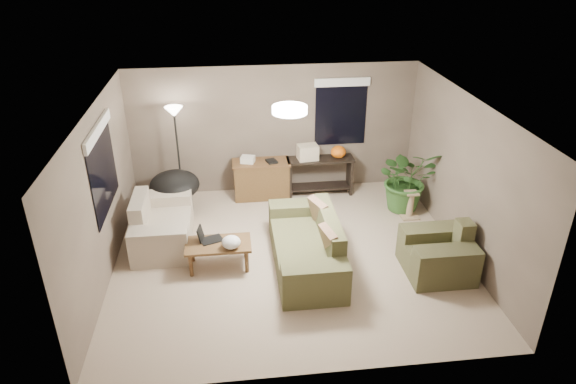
{
  "coord_description": "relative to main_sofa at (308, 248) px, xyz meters",
  "views": [
    {
      "loc": [
        -0.84,
        -6.87,
        4.64
      ],
      "look_at": [
        0.0,
        0.2,
        1.05
      ],
      "focal_mm": 32.0,
      "sensor_mm": 36.0,
      "label": 1
    }
  ],
  "objects": [
    {
      "name": "window_left",
      "position": [
        -2.99,
        0.55,
        1.49
      ],
      "size": [
        0.05,
        1.56,
        1.33
      ],
      "color": "black",
      "rests_on": "room_shell"
    },
    {
      "name": "loveseat",
      "position": [
        -2.33,
        0.93,
        0.0
      ],
      "size": [
        0.9,
        1.6,
        0.85
      ],
      "color": "beige",
      "rests_on": "ground"
    },
    {
      "name": "cat_scratching_post",
      "position": [
        2.07,
        1.26,
        -0.08
      ],
      "size": [
        0.32,
        0.32,
        0.5
      ],
      "color": "tan",
      "rests_on": "ground"
    },
    {
      "name": "laptop",
      "position": [
        -1.55,
        0.19,
        0.19
      ],
      "size": [
        0.41,
        0.33,
        0.24
      ],
      "color": "black",
      "rests_on": "coffee_table"
    },
    {
      "name": "room_shell",
      "position": [
        -0.26,
        0.25,
        0.96
      ],
      "size": [
        5.5,
        5.5,
        5.5
      ],
      "color": "tan",
      "rests_on": "ground"
    },
    {
      "name": "throw_pillows",
      "position": [
        0.26,
        -0.0,
        0.36
      ],
      "size": [
        0.38,
        1.4,
        0.47
      ],
      "color": "#8C7251",
      "rests_on": "main_sofa"
    },
    {
      "name": "floor_lamp",
      "position": [
        -2.08,
        2.32,
        1.3
      ],
      "size": [
        0.32,
        0.32,
        1.91
      ],
      "color": "black",
      "rests_on": "ground"
    },
    {
      "name": "coffee_table",
      "position": [
        -1.38,
        0.09,
        0.06
      ],
      "size": [
        1.0,
        0.55,
        0.42
      ],
      "color": "brown",
      "rests_on": "ground"
    },
    {
      "name": "pumpkin",
      "position": [
        0.95,
        2.4,
        0.57
      ],
      "size": [
        0.36,
        0.36,
        0.24
      ],
      "primitive_type": "ellipsoid",
      "rotation": [
        0.0,
        0.0,
        0.27
      ],
      "color": "orange",
      "rests_on": "console_table"
    },
    {
      "name": "desk_papers",
      "position": [
        -0.71,
        2.37,
        0.51
      ],
      "size": [
        0.72,
        0.31,
        0.12
      ],
      "color": "silver",
      "rests_on": "desk"
    },
    {
      "name": "plastic_bag",
      "position": [
        -1.18,
        -0.06,
        0.22
      ],
      "size": [
        0.33,
        0.3,
        0.2
      ],
      "primitive_type": "ellipsoid",
      "rotation": [
        0.0,
        0.0,
        0.18
      ],
      "color": "white",
      "rests_on": "coffee_table"
    },
    {
      "name": "ceiling_fixture",
      "position": [
        -0.26,
        0.25,
        2.15
      ],
      "size": [
        0.5,
        0.5,
        0.1
      ],
      "primitive_type": "cylinder",
      "color": "white",
      "rests_on": "room_shell"
    },
    {
      "name": "houseplant",
      "position": [
        2.08,
        1.58,
        0.19
      ],
      "size": [
        1.12,
        1.24,
        0.97
      ],
      "primitive_type": "imported",
      "color": "#2D5923",
      "rests_on": "ground"
    },
    {
      "name": "armchair",
      "position": [
        1.93,
        -0.43,
        0.0
      ],
      "size": [
        0.95,
        1.0,
        0.85
      ],
      "color": "#48472B",
      "rests_on": "ground"
    },
    {
      "name": "window_back",
      "position": [
        1.04,
        2.73,
        1.49
      ],
      "size": [
        1.06,
        0.05,
        1.33
      ],
      "color": "black",
      "rests_on": "room_shell"
    },
    {
      "name": "main_sofa",
      "position": [
        0.0,
        0.0,
        0.0
      ],
      "size": [
        0.95,
        2.2,
        0.85
      ],
      "color": "#4E4E2F",
      "rests_on": "ground"
    },
    {
      "name": "desk",
      "position": [
        -0.55,
        2.38,
        0.08
      ],
      "size": [
        1.1,
        0.5,
        0.75
      ],
      "color": "brown",
      "rests_on": "ground"
    },
    {
      "name": "console_table",
      "position": [
        0.6,
        2.4,
        0.14
      ],
      "size": [
        1.3,
        0.4,
        0.75
      ],
      "color": "black",
      "rests_on": "ground"
    },
    {
      "name": "papasan_chair",
      "position": [
        -2.16,
        1.96,
        0.17
      ],
      "size": [
        0.92,
        0.92,
        0.8
      ],
      "color": "black",
      "rests_on": "ground"
    },
    {
      "name": "cardboard_box",
      "position": [
        0.35,
        2.4,
        0.6
      ],
      "size": [
        0.41,
        0.33,
        0.29
      ],
      "primitive_type": "cube",
      "rotation": [
        0.0,
        0.0,
        0.12
      ],
      "color": "beige",
      "rests_on": "console_table"
    }
  ]
}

